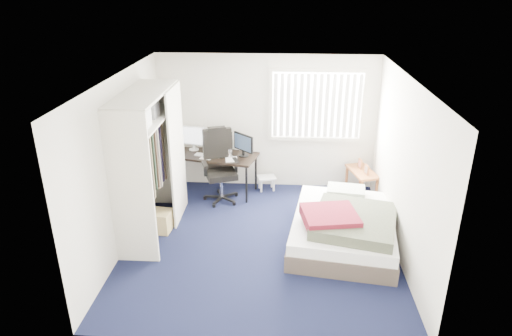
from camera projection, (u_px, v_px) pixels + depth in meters
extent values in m
plane|color=black|center=(260.00, 241.00, 6.96)|extent=(4.20, 4.20, 0.00)
plane|color=silver|center=(267.00, 123.00, 8.41)|extent=(4.00, 0.00, 4.00)
plane|color=silver|center=(249.00, 247.00, 4.55)|extent=(4.00, 0.00, 4.00)
plane|color=silver|center=(123.00, 163.00, 6.59)|extent=(0.00, 4.20, 4.20)
plane|color=silver|center=(403.00, 170.00, 6.36)|extent=(0.00, 4.20, 4.20)
plane|color=white|center=(261.00, 78.00, 5.99)|extent=(4.20, 4.20, 0.00)
cube|color=white|center=(317.00, 105.00, 8.20)|extent=(1.60, 0.02, 1.20)
cube|color=beige|center=(319.00, 70.00, 7.93)|extent=(1.72, 0.06, 0.06)
cube|color=beige|center=(315.00, 139.00, 8.42)|extent=(1.72, 0.06, 0.06)
cube|color=white|center=(317.00, 106.00, 8.15)|extent=(1.60, 0.04, 1.16)
cube|color=beige|center=(131.00, 191.00, 6.08)|extent=(0.60, 0.04, 2.20)
cube|color=beige|center=(164.00, 145.00, 7.74)|extent=(0.60, 0.04, 2.20)
cube|color=beige|center=(143.00, 94.00, 6.48)|extent=(0.60, 1.80, 0.04)
cube|color=beige|center=(145.00, 119.00, 6.63)|extent=(0.56, 1.74, 0.03)
cylinder|color=silver|center=(146.00, 127.00, 6.68)|extent=(0.03, 1.72, 0.03)
cube|color=#26262B|center=(147.00, 158.00, 6.76)|extent=(0.38, 1.10, 0.90)
cube|color=beige|center=(177.00, 155.00, 7.31)|extent=(0.03, 0.90, 2.20)
cube|color=white|center=(135.00, 119.00, 6.17)|extent=(0.38, 0.30, 0.24)
cube|color=gray|center=(145.00, 110.00, 6.63)|extent=(0.34, 0.28, 0.22)
cube|color=black|center=(215.00, 156.00, 8.33)|extent=(1.61, 1.02, 0.04)
cylinder|color=black|center=(176.00, 176.00, 8.40)|extent=(0.04, 0.04, 0.70)
cylinder|color=black|center=(189.00, 164.00, 8.91)|extent=(0.04, 0.04, 0.70)
cylinder|color=black|center=(246.00, 185.00, 8.04)|extent=(0.04, 0.04, 0.70)
cylinder|color=black|center=(256.00, 172.00, 8.55)|extent=(0.04, 0.04, 0.70)
cube|color=white|center=(193.00, 136.00, 8.45)|extent=(0.49, 0.14, 0.36)
cube|color=white|center=(193.00, 136.00, 8.45)|extent=(0.44, 0.11, 0.31)
cube|color=black|center=(220.00, 139.00, 8.31)|extent=(0.47, 0.14, 0.32)
cube|color=#1E2838|center=(220.00, 139.00, 8.31)|extent=(0.42, 0.10, 0.27)
cube|color=black|center=(243.00, 142.00, 8.15)|extent=(0.47, 0.14, 0.32)
cube|color=#1E2838|center=(243.00, 142.00, 8.15)|extent=(0.42, 0.10, 0.27)
cube|color=white|center=(206.00, 155.00, 8.27)|extent=(0.42, 0.23, 0.02)
cube|color=black|center=(221.00, 157.00, 8.19)|extent=(0.08, 0.11, 0.02)
cylinder|color=silver|center=(230.00, 153.00, 8.17)|extent=(0.08, 0.08, 0.16)
cube|color=white|center=(215.00, 154.00, 8.32)|extent=(0.36, 0.34, 0.00)
cube|color=black|center=(222.00, 197.00, 8.24)|extent=(0.79, 0.79, 0.12)
cylinder|color=silver|center=(221.00, 186.00, 8.16)|extent=(0.06, 0.06, 0.41)
cube|color=black|center=(221.00, 174.00, 8.06)|extent=(0.66, 0.66, 0.10)
cube|color=black|center=(217.00, 148.00, 8.11)|extent=(0.51, 0.27, 0.72)
cube|color=black|center=(217.00, 132.00, 8.00)|extent=(0.33, 0.22, 0.16)
cube|color=black|center=(205.00, 164.00, 7.91)|extent=(0.17, 0.29, 0.04)
cube|color=black|center=(236.00, 161.00, 8.05)|extent=(0.17, 0.29, 0.04)
cube|color=white|center=(267.00, 178.00, 8.57)|extent=(0.38, 0.33, 0.03)
cylinder|color=white|center=(261.00, 186.00, 8.52)|extent=(0.04, 0.04, 0.24)
cylinder|color=white|center=(259.00, 182.00, 8.68)|extent=(0.04, 0.04, 0.24)
cylinder|color=white|center=(274.00, 185.00, 8.56)|extent=(0.04, 0.04, 0.24)
cylinder|color=white|center=(272.00, 181.00, 8.72)|extent=(0.04, 0.04, 0.24)
cube|color=brown|center=(362.00, 172.00, 8.22)|extent=(0.55, 0.81, 0.04)
cube|color=brown|center=(361.00, 193.00, 7.99)|extent=(0.05, 0.05, 0.47)
cube|color=brown|center=(346.00, 178.00, 8.59)|extent=(0.05, 0.05, 0.47)
cube|color=brown|center=(376.00, 191.00, 8.04)|extent=(0.05, 0.05, 0.47)
cube|color=brown|center=(361.00, 177.00, 8.64)|extent=(0.05, 0.05, 0.47)
cube|color=brown|center=(367.00, 170.00, 8.02)|extent=(0.06, 0.14, 0.18)
cube|color=brown|center=(360.00, 164.00, 8.27)|extent=(0.06, 0.14, 0.18)
cube|color=#453931|center=(343.00, 234.00, 6.93)|extent=(1.77, 2.19, 0.26)
cube|color=white|center=(344.00, 222.00, 6.85)|extent=(1.72, 2.14, 0.18)
cube|color=beige|center=(346.00, 192.00, 7.43)|extent=(0.65, 0.48, 0.14)
cube|color=#393D2D|center=(354.00, 221.00, 6.53)|extent=(1.39, 1.48, 0.18)
cube|color=#5B0F1E|center=(330.00, 217.00, 6.47)|extent=(0.86, 0.82, 0.16)
cube|color=#A18950|center=(157.00, 221.00, 7.22)|extent=(0.48, 0.38, 0.33)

